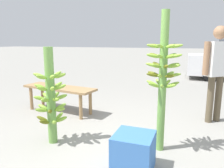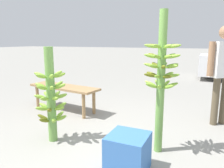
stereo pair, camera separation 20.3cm
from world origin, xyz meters
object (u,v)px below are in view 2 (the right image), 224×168
(banana_stalk_left, at_px, (51,96))
(vendor_person, at_px, (223,67))
(produce_crate, at_px, (128,153))
(banana_stalk_center, at_px, (161,77))
(market_bench, at_px, (64,90))

(banana_stalk_left, distance_m, vendor_person, 2.63)
(produce_crate, bearing_deg, vendor_person, 64.39)
(produce_crate, bearing_deg, banana_stalk_center, 70.68)
(banana_stalk_center, height_order, vendor_person, banana_stalk_center)
(market_bench, xyz_separation_m, produce_crate, (1.82, -1.39, -0.22))
(banana_stalk_center, xyz_separation_m, vendor_person, (0.69, 1.30, 0.02))
(vendor_person, height_order, produce_crate, vendor_person)
(market_bench, relative_size, produce_crate, 3.75)
(banana_stalk_center, relative_size, market_bench, 1.12)
(banana_stalk_left, xyz_separation_m, produce_crate, (1.18, -0.25, -0.43))
(banana_stalk_left, relative_size, market_bench, 0.85)
(banana_stalk_left, bearing_deg, produce_crate, -12.07)
(vendor_person, relative_size, produce_crate, 3.94)
(banana_stalk_center, xyz_separation_m, produce_crate, (-0.19, -0.55, -0.72))
(banana_stalk_left, height_order, banana_stalk_center, banana_stalk_center)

